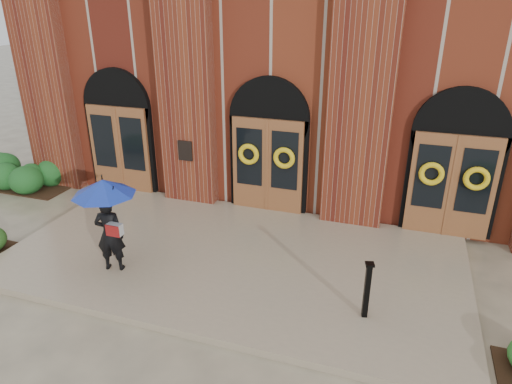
% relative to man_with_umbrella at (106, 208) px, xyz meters
% --- Properties ---
extents(ground, '(90.00, 90.00, 0.00)m').
position_rel_man_with_umbrella_xyz_m(ground, '(2.19, 1.16, -1.57)').
color(ground, tan).
rests_on(ground, ground).
extents(landing, '(10.00, 5.30, 0.15)m').
position_rel_man_with_umbrella_xyz_m(landing, '(2.19, 1.31, -1.49)').
color(landing, gray).
rests_on(landing, ground).
extents(church_building, '(16.20, 12.53, 7.00)m').
position_rel_man_with_umbrella_xyz_m(church_building, '(2.19, 9.94, 1.93)').
color(church_building, maroon).
rests_on(church_building, ground).
extents(man_with_umbrella, '(1.56, 1.56, 2.03)m').
position_rel_man_with_umbrella_xyz_m(man_with_umbrella, '(0.00, 0.00, 0.00)').
color(man_with_umbrella, black).
rests_on(man_with_umbrella, landing).
extents(metal_post, '(0.18, 0.18, 1.11)m').
position_rel_man_with_umbrella_xyz_m(metal_post, '(5.22, 0.08, -0.84)').
color(metal_post, black).
rests_on(metal_post, landing).
extents(hedge_wall_left, '(3.06, 1.22, 0.79)m').
position_rel_man_with_umbrella_xyz_m(hedge_wall_left, '(-5.81, 3.36, -1.18)').
color(hedge_wall_left, '#1A4E1D').
rests_on(hedge_wall_left, ground).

